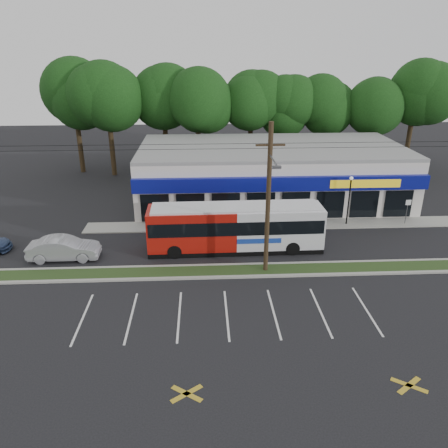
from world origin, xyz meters
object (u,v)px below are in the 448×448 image
at_px(utility_pole, 266,196).
at_px(car_silver, 64,249).
at_px(sign_post, 408,207).
at_px(lamp_post, 349,195).
at_px(pedestrian_a, 243,223).
at_px(car_dark, 267,225).
at_px(metrobus, 235,227).
at_px(pedestrian_b, 292,223).

distance_m(utility_pole, car_silver, 14.86).
bearing_deg(sign_post, lamp_post, 177.42).
bearing_deg(pedestrian_a, car_dark, 135.87).
xyz_separation_m(utility_pole, sign_post, (13.17, 7.65, -3.86)).
bearing_deg(sign_post, car_silver, -169.38).
xyz_separation_m(utility_pole, car_dark, (1.17, 6.38, -4.68)).
bearing_deg(sign_post, car_dark, -173.94).
height_order(lamp_post, car_silver, lamp_post).
height_order(car_silver, pedestrian_a, pedestrian_a).
distance_m(metrobus, car_silver, 12.36).
height_order(lamp_post, pedestrian_a, lamp_post).
xyz_separation_m(lamp_post, car_dark, (-7.00, -1.50, -1.94)).
bearing_deg(car_dark, metrobus, 138.83).
height_order(utility_pole, metrobus, utility_pole).
bearing_deg(sign_post, pedestrian_a, -174.75).
height_order(lamp_post, car_dark, lamp_post).
bearing_deg(pedestrian_b, lamp_post, -155.47).
distance_m(sign_post, metrobus, 15.34).
distance_m(sign_post, pedestrian_b, 10.18).
distance_m(car_dark, pedestrian_b, 1.97).
xyz_separation_m(sign_post, pedestrian_a, (-14.00, -1.29, -0.58)).
relative_size(utility_pole, pedestrian_a, 25.54).
distance_m(lamp_post, car_dark, 7.42).
height_order(utility_pole, car_dark, utility_pole).
xyz_separation_m(car_silver, pedestrian_b, (17.01, 3.56, 0.11)).
bearing_deg(lamp_post, pedestrian_a, -170.46).
bearing_deg(pedestrian_a, sign_post, 140.73).
xyz_separation_m(utility_pole, metrobus, (-1.62, 3.57, -3.59)).
relative_size(metrobus, car_silver, 2.59).
relative_size(sign_post, car_silver, 0.45).
height_order(utility_pole, lamp_post, utility_pole).
bearing_deg(car_dark, utility_pole, 173.26).
xyz_separation_m(metrobus, pedestrian_b, (4.73, 2.56, -0.89)).
distance_m(lamp_post, pedestrian_a, 9.28).
bearing_deg(pedestrian_b, utility_pole, 68.54).
relative_size(lamp_post, car_dark, 0.99).
bearing_deg(pedestrian_a, metrobus, 29.77).
bearing_deg(lamp_post, pedestrian_b, -160.96).
bearing_deg(car_silver, sign_post, -80.82).
bearing_deg(pedestrian_b, pedestrian_a, 2.15).
xyz_separation_m(lamp_post, sign_post, (5.00, -0.23, -1.12)).
bearing_deg(car_dark, lamp_post, -74.27).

